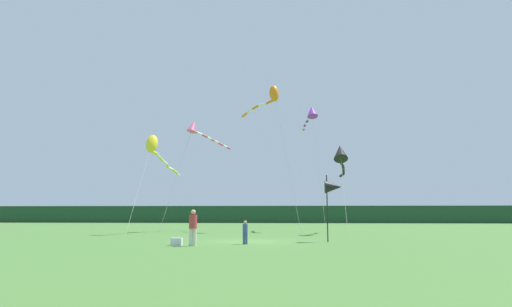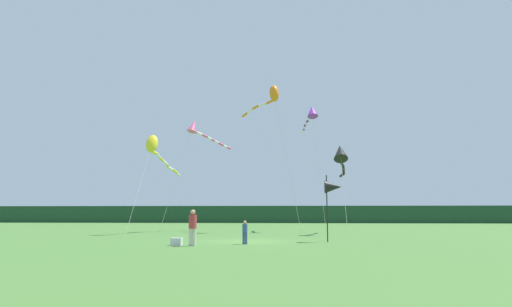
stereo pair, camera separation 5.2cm
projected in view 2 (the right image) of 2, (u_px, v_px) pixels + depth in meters
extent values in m
plane|color=#477533|center=(247.00, 241.00, 23.52)|extent=(120.00, 120.00, 0.00)
cube|color=#1E4228|center=(275.00, 214.00, 68.16)|extent=(108.00, 2.77, 2.61)
cylinder|color=silver|center=(190.00, 237.00, 20.31)|extent=(0.17, 0.17, 0.80)
cylinder|color=silver|center=(194.00, 237.00, 20.29)|extent=(0.17, 0.17, 0.80)
cylinder|color=#B23338|center=(193.00, 222.00, 20.40)|extent=(0.37, 0.37, 0.64)
sphere|color=tan|center=(193.00, 212.00, 20.46)|extent=(0.23, 0.23, 0.23)
cylinder|color=#334C8C|center=(244.00, 239.00, 21.39)|extent=(0.11, 0.11, 0.55)
cylinder|color=#334C8C|center=(246.00, 239.00, 21.38)|extent=(0.11, 0.11, 0.55)
cylinder|color=#334C8C|center=(245.00, 228.00, 21.45)|extent=(0.25, 0.25, 0.43)
sphere|color=tan|center=(245.00, 222.00, 21.49)|extent=(0.16, 0.16, 0.16)
cube|color=silver|center=(176.00, 242.00, 20.46)|extent=(0.49, 0.43, 0.36)
cylinder|color=black|center=(327.00, 208.00, 23.26)|extent=(0.06, 0.06, 3.54)
cone|color=black|center=(333.00, 187.00, 23.39)|extent=(0.90, 0.70, 0.70)
cylinder|color=#B2B2B2|center=(344.00, 192.00, 29.30)|extent=(0.11, 3.74, 5.89)
cone|color=black|center=(340.00, 152.00, 31.54)|extent=(1.05, 1.56, 1.61)
cylinder|color=black|center=(341.00, 161.00, 31.81)|extent=(0.37, 0.84, 0.44)
cylinder|color=black|center=(342.00, 165.00, 32.48)|extent=(0.40, 0.81, 0.33)
cylinder|color=black|center=(343.00, 168.00, 33.17)|extent=(0.32, 0.82, 0.40)
cylinder|color=black|center=(344.00, 172.00, 33.87)|extent=(0.29, 0.83, 0.43)
cylinder|color=black|center=(342.00, 175.00, 34.57)|extent=(0.36, 0.80, 0.31)
cylinder|color=#B2B2B2|center=(177.00, 177.00, 35.45)|extent=(1.95, 2.64, 8.89)
cone|color=#E5598C|center=(193.00, 126.00, 37.27)|extent=(1.28, 1.35, 1.25)
cylinder|color=#E5598C|center=(195.00, 132.00, 37.43)|extent=(0.41, 0.58, 0.25)
cylinder|color=white|center=(199.00, 133.00, 37.81)|extent=(0.55, 0.54, 0.31)
cylinder|color=#E5598C|center=(205.00, 136.00, 38.11)|extent=(0.58, 0.53, 0.35)
cylinder|color=white|center=(209.00, 138.00, 38.46)|extent=(0.43, 0.60, 0.31)
cylinder|color=#E5598C|center=(213.00, 140.00, 38.89)|extent=(0.42, 0.58, 0.25)
cylinder|color=white|center=(216.00, 142.00, 39.31)|extent=(0.47, 0.59, 0.32)
cylinder|color=#E5598C|center=(221.00, 144.00, 39.65)|extent=(0.58, 0.54, 0.37)
cylinder|color=white|center=(225.00, 146.00, 40.01)|extent=(0.44, 0.59, 0.30)
cylinder|color=#E5598C|center=(228.00, 148.00, 40.41)|extent=(0.47, 0.57, 0.27)
cylinder|color=#B2B2B2|center=(319.00, 168.00, 34.36)|extent=(0.70, 3.64, 10.03)
cone|color=purple|center=(312.00, 111.00, 36.85)|extent=(1.10, 1.33, 1.25)
cylinder|color=purple|center=(311.00, 117.00, 37.03)|extent=(0.37, 0.55, 0.26)
cylinder|color=white|center=(310.00, 119.00, 37.48)|extent=(0.27, 0.53, 0.27)
cylinder|color=purple|center=(308.00, 121.00, 37.94)|extent=(0.38, 0.55, 0.27)
cylinder|color=white|center=(306.00, 123.00, 38.40)|extent=(0.28, 0.54, 0.27)
cylinder|color=purple|center=(305.00, 125.00, 38.86)|extent=(0.26, 0.55, 0.31)
cylinder|color=white|center=(304.00, 127.00, 39.32)|extent=(0.28, 0.54, 0.28)
cylinder|color=purple|center=(304.00, 129.00, 39.79)|extent=(0.22, 0.51, 0.25)
cylinder|color=white|center=(303.00, 131.00, 40.25)|extent=(0.33, 0.56, 0.30)
cylinder|color=#B2B2B2|center=(287.00, 160.00, 34.80)|extent=(2.09, 1.73, 11.44)
ellipsoid|color=orange|center=(274.00, 93.00, 36.50)|extent=(1.24, 1.21, 1.52)
cylinder|color=orange|center=(270.00, 102.00, 36.61)|extent=(0.80, 0.55, 0.38)
cylinder|color=white|center=(263.00, 104.00, 36.98)|extent=(0.78, 0.52, 0.29)
cylinder|color=orange|center=(256.00, 107.00, 37.42)|extent=(0.71, 0.68, 0.34)
cylinder|color=white|center=(250.00, 111.00, 37.97)|extent=(0.68, 0.73, 0.39)
cylinder|color=orange|center=(245.00, 115.00, 38.52)|extent=(0.71, 0.72, 0.42)
cylinder|color=#B2B2B2|center=(139.00, 187.00, 29.49)|extent=(0.21, 4.17, 6.55)
ellipsoid|color=yellow|center=(152.00, 144.00, 31.98)|extent=(0.93, 1.12, 1.56)
cylinder|color=yellow|center=(154.00, 153.00, 32.21)|extent=(0.38, 0.72, 0.27)
cylinder|color=white|center=(158.00, 155.00, 32.83)|extent=(0.21, 0.72, 0.38)
cylinder|color=yellow|center=(161.00, 159.00, 33.46)|extent=(0.24, 0.73, 0.36)
cylinder|color=white|center=(165.00, 162.00, 34.08)|extent=(0.38, 0.76, 0.40)
cylinder|color=yellow|center=(167.00, 166.00, 34.69)|extent=(0.30, 0.75, 0.39)
cylinder|color=white|center=(170.00, 168.00, 35.31)|extent=(0.39, 0.73, 0.30)
cylinder|color=yellow|center=(174.00, 171.00, 35.91)|extent=(0.40, 0.75, 0.40)
cylinder|color=white|center=(178.00, 174.00, 36.52)|extent=(0.26, 0.74, 0.38)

